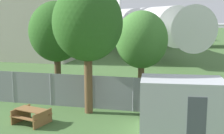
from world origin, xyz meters
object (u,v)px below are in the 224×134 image
object	(u,v)px
airplane	(136,22)
tree_behind_benches	(142,40)
picnic_bench_near_cabin	(31,114)
tree_far_right	(88,23)
portable_cabin	(181,104)
tree_near_hangar	(57,32)

from	to	relation	value
airplane	tree_behind_benches	xyz separation A→B (m)	(5.10, -28.81, -0.33)
picnic_bench_near_cabin	tree_behind_benches	world-z (taller)	tree_behind_benches
picnic_bench_near_cabin	tree_far_right	size ratio (longest dim) A/B	0.27
portable_cabin	tree_behind_benches	bearing A→B (deg)	110.69
airplane	tree_far_right	world-z (taller)	airplane
tree_near_hangar	tree_far_right	size ratio (longest dim) A/B	0.90
portable_cabin	tree_near_hangar	xyz separation A→B (m)	(-8.87, 5.78, 3.01)
portable_cabin	tree_behind_benches	world-z (taller)	tree_behind_benches
airplane	tree_behind_benches	bearing A→B (deg)	-11.47
airplane	picnic_bench_near_cabin	size ratio (longest dim) A/B	23.24
tree_behind_benches	tree_far_right	world-z (taller)	tree_far_right
airplane	portable_cabin	world-z (taller)	airplane
portable_cabin	picnic_bench_near_cabin	size ratio (longest dim) A/B	2.11
airplane	tree_behind_benches	size ratio (longest dim) A/B	7.85
portable_cabin	tree_far_right	distance (m)	6.53
tree_near_hangar	tree_behind_benches	size ratio (longest dim) A/B	1.12
portable_cabin	tree_behind_benches	distance (m)	6.66
tree_behind_benches	tree_far_right	bearing A→B (deg)	-120.29
airplane	tree_behind_benches	world-z (taller)	airplane
airplane	picnic_bench_near_cabin	bearing A→B (deg)	-20.83
tree_far_right	portable_cabin	bearing A→B (deg)	-15.46
airplane	tree_far_right	distance (m)	32.99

